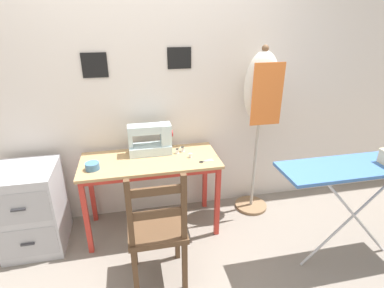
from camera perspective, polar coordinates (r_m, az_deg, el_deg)
name	(u,v)px	position (r m, az deg, el deg)	size (l,w,h in m)	color
ground_plane	(157,245)	(2.76, -6.69, -18.55)	(14.00, 14.00, 0.00)	gray
wall_back	(143,85)	(2.70, -9.25, 11.09)	(10.00, 0.06, 2.55)	silver
sewing_table	(151,169)	(2.61, -7.87, -4.76)	(1.17, 0.52, 0.70)	tan
sewing_machine	(152,140)	(2.64, -7.57, 0.76)	(0.39, 0.16, 0.29)	silver
fabric_bowl	(92,166)	(2.50, -18.45, -3.99)	(0.11, 0.11, 0.06)	teal
scissors	(204,161)	(2.51, 2.32, -3.34)	(0.13, 0.06, 0.01)	silver
thread_spool_near_machine	(177,151)	(2.65, -2.83, -1.37)	(0.04, 0.04, 0.04)	silver
thread_spool_mid_table	(183,149)	(2.69, -1.82, -1.01)	(0.04, 0.04, 0.04)	silver
thread_spool_far_edge	(190,156)	(2.58, -0.32, -2.21)	(0.03, 0.03, 0.04)	silver
wooden_chair	(157,230)	(2.18, -6.69, -16.03)	(0.40, 0.38, 0.95)	#513823
filing_cabinet	(32,208)	(2.86, -28.18, -10.77)	(0.47, 0.50, 0.73)	#B7B7BC
dress_form	(261,97)	(2.76, 13.01, 8.72)	(0.32, 0.32, 1.61)	#846647
ironing_board	(366,170)	(2.48, 30.18, -4.23)	(1.28, 0.34, 0.87)	#3D6BAD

